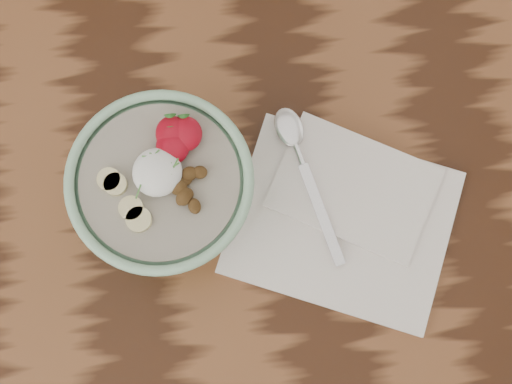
# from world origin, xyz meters

# --- Properties ---
(table) EXTENTS (1.60, 0.90, 0.75)m
(table) POSITION_xyz_m (0.00, 0.00, 0.66)
(table) COLOR #341A0D
(table) RESTS_ON ground
(breakfast_bowl) EXTENTS (0.20, 0.20, 0.13)m
(breakfast_bowl) POSITION_xyz_m (0.06, -0.07, 0.82)
(breakfast_bowl) COLOR #96CAA3
(breakfast_bowl) RESTS_ON table
(napkin) EXTENTS (0.31, 0.29, 0.02)m
(napkin) POSITION_xyz_m (0.26, -0.11, 0.76)
(napkin) COLOR white
(napkin) RESTS_ON table
(spoon) EXTENTS (0.07, 0.20, 0.01)m
(spoon) POSITION_xyz_m (0.21, -0.03, 0.77)
(spoon) COLOR silver
(spoon) RESTS_ON napkin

